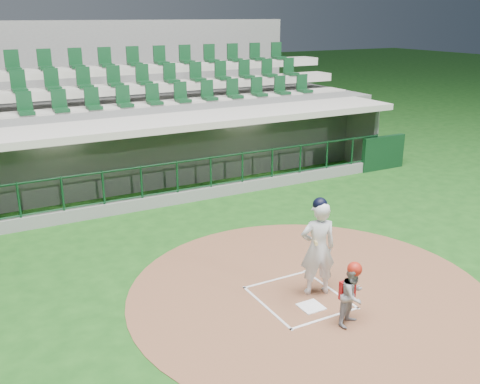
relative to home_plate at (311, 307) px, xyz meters
name	(u,v)px	position (x,y,z in m)	size (l,w,h in m)	color
ground	(291,292)	(0.00, 0.70, -0.02)	(120.00, 120.00, 0.00)	#164614
dirt_circle	(309,292)	(0.30, 0.50, -0.02)	(7.20, 7.20, 0.01)	brown
home_plate	(311,307)	(0.00, 0.00, 0.00)	(0.43, 0.43, 0.02)	white
batter_box_chalk	(299,297)	(0.00, 0.40, 0.00)	(1.55, 1.80, 0.01)	silver
dugout_structure	(158,157)	(0.11, 8.53, 0.94)	(16.40, 3.70, 3.00)	gray
seating_deck	(125,126)	(0.00, 11.61, 1.40)	(17.00, 6.72, 5.15)	slate
batter	(318,247)	(0.41, 0.41, 0.98)	(0.94, 0.97, 2.00)	silver
catcher	(353,294)	(0.30, -0.78, 0.58)	(0.66, 0.60, 1.20)	#99999E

